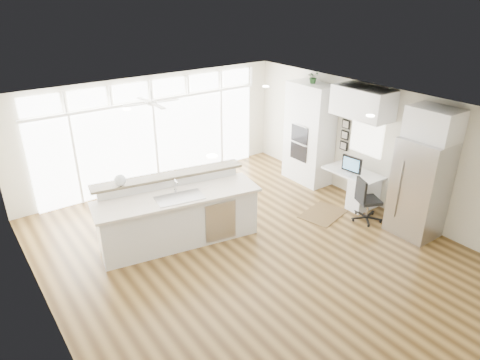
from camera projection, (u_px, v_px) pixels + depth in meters
floor at (251, 253)px, 8.12m from camera, size 7.00×8.00×0.02m
ceiling at (253, 114)px, 6.98m from camera, size 7.00×8.00×0.02m
wall_back at (153, 131)px, 10.49m from camera, size 7.00×0.04×2.70m
wall_front at (477, 319)px, 4.61m from camera, size 7.00×0.04×2.70m
wall_left at (43, 256)px, 5.68m from camera, size 0.04×8.00×2.70m
wall_right at (378, 148)px, 9.42m from camera, size 0.04×8.00×2.70m
glass_wall at (155, 143)px, 10.57m from camera, size 5.80×0.06×2.08m
transom_row at (150, 90)px, 10.01m from camera, size 5.90×0.06×0.40m
desk_window at (367, 136)px, 9.53m from camera, size 0.04×0.85×0.85m
ceiling_fan at (152, 98)px, 8.87m from camera, size 1.16×1.16×0.32m
recessed_lights at (246, 113)px, 7.14m from camera, size 3.40×3.00×0.02m
oven_cabinet at (309, 134)px, 10.60m from camera, size 0.64×1.20×2.50m
desk_nook at (351, 187)px, 9.84m from camera, size 0.72×1.30×0.76m
upper_cabinets at (363, 103)px, 9.04m from camera, size 0.64×1.30×0.64m
refrigerator at (420, 188)px, 8.36m from camera, size 0.76×0.90×2.00m
fridge_cabinet at (434, 124)px, 7.85m from camera, size 0.64×0.90×0.60m
framed_photos at (345, 135)px, 10.05m from camera, size 0.06×0.22×0.80m
kitchen_island at (179, 214)px, 8.20m from camera, size 3.30×1.72×1.25m
rug at (323, 214)px, 9.45m from camera, size 1.15×0.95×0.01m
office_chair at (369, 200)px, 9.02m from camera, size 0.65×0.63×0.97m
fishbowl at (120, 180)px, 7.85m from camera, size 0.26×0.26×0.22m
monitor at (352, 164)px, 9.56m from camera, size 0.14×0.49×0.41m
keyboard at (346, 174)px, 9.55m from camera, size 0.14×0.30×0.01m
potted_plant at (313, 78)px, 10.03m from camera, size 0.28×0.31×0.23m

